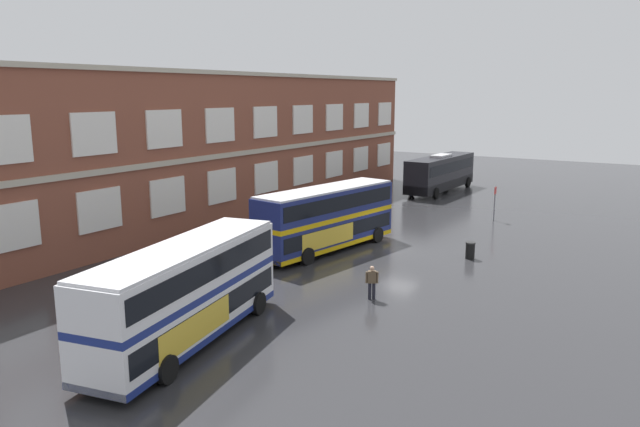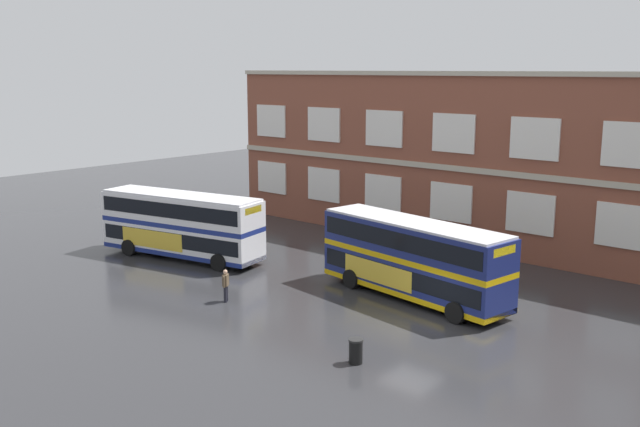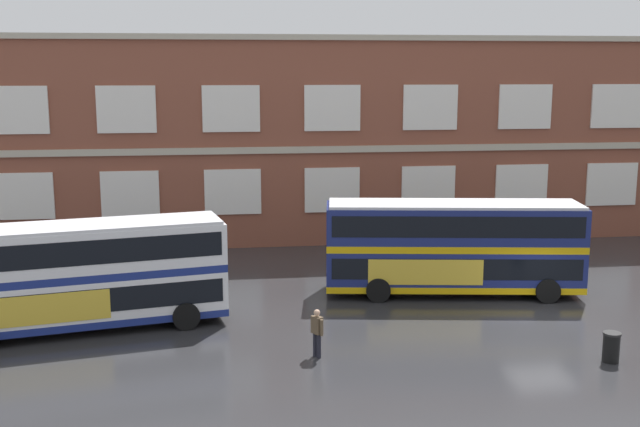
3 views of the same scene
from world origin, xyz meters
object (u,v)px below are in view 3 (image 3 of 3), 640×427
object	(u,v)px
double_decker_middle	(453,246)
station_litter_bin	(611,347)
waiting_passenger	(317,331)
double_decker_near	(76,275)

from	to	relation	value
double_decker_middle	station_litter_bin	size ratio (longest dim) A/B	10.93
waiting_passenger	station_litter_bin	size ratio (longest dim) A/B	1.65
double_decker_middle	waiting_passenger	size ratio (longest dim) A/B	6.62
double_decker_middle	station_litter_bin	distance (m)	9.14
double_decker_near	waiting_passenger	world-z (taller)	double_decker_near
double_decker_middle	waiting_passenger	world-z (taller)	double_decker_middle
waiting_passenger	double_decker_near	bearing A→B (deg)	155.07
double_decker_near	double_decker_middle	distance (m)	15.67
waiting_passenger	station_litter_bin	bearing A→B (deg)	-10.02
double_decker_near	waiting_passenger	bearing A→B (deg)	-24.93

